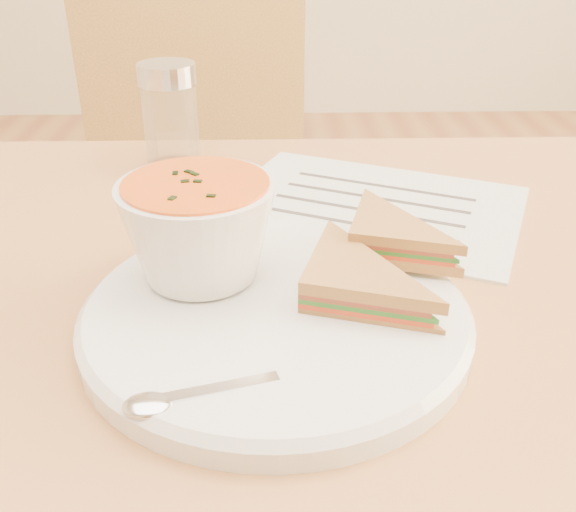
{
  "coord_description": "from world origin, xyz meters",
  "views": [
    {
      "loc": [
        0.02,
        -0.5,
        1.04
      ],
      "look_at": [
        0.03,
        -0.07,
        0.8
      ],
      "focal_mm": 40.0,
      "sensor_mm": 36.0,
      "label": 1
    }
  ],
  "objects_px": {
    "soup_bowl": "(199,235)",
    "plate": "(276,316)",
    "chair_far": "(223,269)",
    "condiment_shaker": "(170,115)"
  },
  "relations": [
    {
      "from": "soup_bowl",
      "to": "plate",
      "type": "bearing_deg",
      "value": -34.76
    },
    {
      "from": "chair_far",
      "to": "soup_bowl",
      "type": "height_order",
      "value": "chair_far"
    },
    {
      "from": "condiment_shaker",
      "to": "chair_far",
      "type": "bearing_deg",
      "value": 82.41
    },
    {
      "from": "chair_far",
      "to": "condiment_shaker",
      "type": "distance_m",
      "value": 0.43
    },
    {
      "from": "plate",
      "to": "soup_bowl",
      "type": "bearing_deg",
      "value": 145.24
    },
    {
      "from": "plate",
      "to": "soup_bowl",
      "type": "xyz_separation_m",
      "value": [
        -0.06,
        0.04,
        0.05
      ]
    },
    {
      "from": "soup_bowl",
      "to": "condiment_shaker",
      "type": "distance_m",
      "value": 0.32
    },
    {
      "from": "chair_far",
      "to": "soup_bowl",
      "type": "relative_size",
      "value": 7.46
    },
    {
      "from": "chair_far",
      "to": "soup_bowl",
      "type": "bearing_deg",
      "value": 78.21
    },
    {
      "from": "plate",
      "to": "condiment_shaker",
      "type": "bearing_deg",
      "value": 109.32
    }
  ]
}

